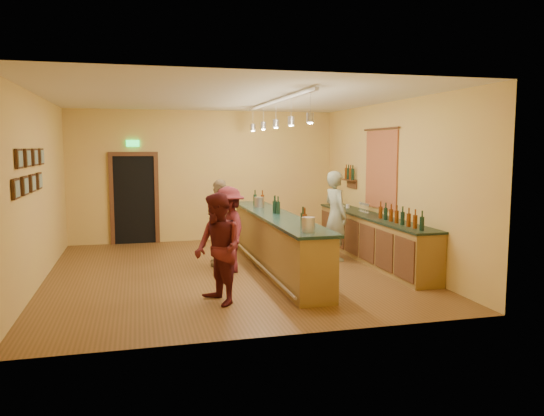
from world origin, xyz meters
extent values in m
plane|color=brown|center=(0.00, 0.00, 0.00)|extent=(7.00, 7.00, 0.00)
cube|color=silver|center=(0.00, 0.00, 3.20)|extent=(6.50, 7.00, 0.02)
cube|color=#DBBA52|center=(0.00, 3.50, 1.60)|extent=(6.50, 0.02, 3.20)
cube|color=#DBBA52|center=(0.00, -3.50, 1.60)|extent=(6.50, 0.02, 3.20)
cube|color=#DBBA52|center=(-3.25, 0.00, 1.60)|extent=(0.02, 7.00, 3.20)
cube|color=#DBBA52|center=(3.25, 0.00, 1.60)|extent=(0.02, 7.00, 3.20)
cube|color=black|center=(-1.70, 3.48, 1.05)|extent=(0.95, 0.06, 2.10)
cube|color=#442514|center=(-2.22, 3.46, 1.05)|extent=(0.10, 0.08, 2.10)
cube|color=#442514|center=(-1.18, 3.46, 1.05)|extent=(0.10, 0.08, 2.10)
cube|color=#442514|center=(-1.70, 3.46, 2.15)|extent=(1.15, 0.08, 0.10)
cube|color=#19E54C|center=(-1.70, 3.45, 2.40)|extent=(0.30, 0.04, 0.15)
cube|color=maroon|center=(3.23, 0.40, 1.85)|extent=(0.03, 1.40, 1.60)
cube|color=#442514|center=(3.16, 1.90, 1.55)|extent=(0.16, 0.55, 0.03)
cube|color=#442514|center=(3.23, 1.90, 1.45)|extent=(0.03, 0.55, 0.18)
cube|color=olive|center=(2.97, 0.20, 0.45)|extent=(0.55, 4.50, 0.90)
cube|color=black|center=(2.97, 0.20, 0.92)|extent=(0.60, 4.55, 0.04)
cylinder|color=silver|center=(2.97, 1.50, 0.99)|extent=(0.09, 0.09, 0.09)
cube|color=silver|center=(2.94, 2.00, 0.95)|extent=(0.22, 0.30, 0.01)
cube|color=olive|center=(0.90, 0.00, 0.50)|extent=(0.60, 5.00, 1.00)
cube|color=black|center=(0.90, 0.00, 1.02)|extent=(0.70, 5.10, 0.05)
cylinder|color=silver|center=(0.54, 0.00, 0.15)|extent=(0.05, 5.00, 0.05)
cylinder|color=silver|center=(0.85, -2.10, 1.16)|extent=(0.20, 0.20, 0.22)
cylinder|color=silver|center=(0.85, 1.20, 1.16)|extent=(0.20, 0.20, 0.22)
cube|color=silver|center=(0.90, 0.00, 3.14)|extent=(0.06, 4.60, 0.05)
cylinder|color=silver|center=(0.90, -2.00, 2.95)|extent=(0.01, 0.01, 0.35)
cylinder|color=#A5A5AD|center=(0.90, -2.00, 2.75)|extent=(0.11, 0.11, 0.14)
cylinder|color=#FFEABF|center=(0.90, -2.00, 2.67)|extent=(0.08, 0.08, 0.02)
cylinder|color=silver|center=(0.90, -1.00, 2.95)|extent=(0.01, 0.01, 0.35)
cylinder|color=#A5A5AD|center=(0.90, -1.00, 2.75)|extent=(0.11, 0.11, 0.14)
cylinder|color=#FFEABF|center=(0.90, -1.00, 2.67)|extent=(0.08, 0.08, 0.02)
cylinder|color=silver|center=(0.90, 0.00, 2.95)|extent=(0.01, 0.01, 0.35)
cylinder|color=#A5A5AD|center=(0.90, 0.00, 2.75)|extent=(0.11, 0.11, 0.14)
cylinder|color=#FFEABF|center=(0.90, 0.00, 2.67)|extent=(0.08, 0.08, 0.02)
cylinder|color=silver|center=(0.90, 1.00, 2.95)|extent=(0.01, 0.01, 0.35)
cylinder|color=#A5A5AD|center=(0.90, 1.00, 2.75)|extent=(0.11, 0.11, 0.14)
cylinder|color=#FFEABF|center=(0.90, 1.00, 2.67)|extent=(0.08, 0.08, 0.02)
cylinder|color=silver|center=(0.90, 2.00, 2.95)|extent=(0.01, 0.01, 0.35)
cylinder|color=#A5A5AD|center=(0.90, 2.00, 2.75)|extent=(0.11, 0.11, 0.14)
cylinder|color=#FFEABF|center=(0.90, 2.00, 2.67)|extent=(0.08, 0.08, 0.02)
imported|color=gray|center=(2.30, 0.51, 0.92)|extent=(0.54, 0.73, 1.83)
imported|color=#59191E|center=(-0.50, -1.98, 0.83)|extent=(0.86, 0.96, 1.65)
imported|color=#997A51|center=(-0.06, 0.61, 0.85)|extent=(0.53, 1.04, 1.69)
imported|color=#59191E|center=(0.00, -0.02, 0.80)|extent=(0.72, 1.10, 1.60)
cylinder|color=#996445|center=(1.92, 1.82, 0.60)|extent=(0.30, 0.30, 0.04)
cylinder|color=#996445|center=(2.03, 1.82, 0.29)|extent=(0.04, 0.04, 0.59)
cylinder|color=#996445|center=(1.86, 1.92, 0.29)|extent=(0.04, 0.04, 0.59)
cylinder|color=#996445|center=(1.86, 1.72, 0.29)|extent=(0.04, 0.04, 0.59)
camera|label=1|loc=(-1.62, -9.58, 2.31)|focal=35.00mm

